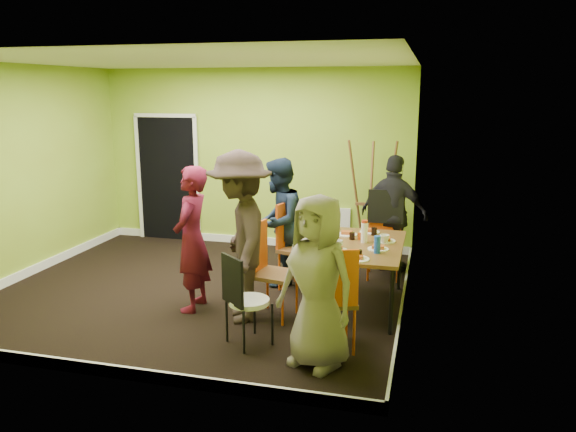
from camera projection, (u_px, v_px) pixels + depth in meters
The scene contains 28 objects.
ground at pixel (202, 290), 7.07m from camera, with size 5.00×5.00×0.00m, color black.
room_walls at pixel (198, 213), 6.89m from camera, with size 5.04×4.54×2.82m.
dining_table at pixel (362, 249), 6.39m from camera, with size 0.90×1.50×0.75m.
chair_left_far at pixel (294, 241), 7.04m from camera, with size 0.57×0.57×1.10m.
chair_left_near at pixel (267, 265), 6.16m from camera, with size 0.51×0.51×1.05m.
chair_back_end at pixel (385, 215), 7.56m from camera, with size 0.49×0.58×1.15m.
chair_front_end at pixel (334, 293), 5.29m from camera, with size 0.55×0.56×1.05m.
chair_bentwood at pixel (243, 296), 5.44m from camera, with size 0.51×0.51×0.93m.
easel at pixel (372, 202), 8.13m from camera, with size 0.71×0.67×1.78m.
plate_near_left at pixel (347, 234), 6.79m from camera, with size 0.25×0.25×0.01m, color white.
plate_near_right at pixel (336, 250), 6.12m from camera, with size 0.25×0.25×0.01m, color white.
plate_far_back at pixel (370, 232), 6.90m from camera, with size 0.25×0.25×0.01m, color white.
plate_far_front at pixel (356, 259), 5.81m from camera, with size 0.27×0.27×0.01m, color white.
plate_wall_back at pixel (385, 241), 6.50m from camera, with size 0.25×0.25×0.01m, color white.
plate_wall_front at pixel (378, 249), 6.17m from camera, with size 0.23×0.23×0.01m, color white.
thermos at pixel (364, 233), 6.43m from camera, with size 0.08×0.08×0.23m, color white.
blue_bottle at pixel (377, 245), 6.01m from camera, with size 0.07×0.07×0.19m, color blue.
orange_bottle at pixel (359, 236), 6.57m from camera, with size 0.04×0.04×0.08m, color #E15315.
glass_mid at pixel (352, 236), 6.57m from camera, with size 0.06×0.06×0.09m, color black.
glass_back at pixel (374, 232), 6.76m from camera, with size 0.07×0.07×0.09m, color black.
glass_front at pixel (359, 254), 5.84m from camera, with size 0.06×0.06×0.09m, color black.
cup_a at pixel (338, 244), 6.22m from camera, with size 0.11×0.11×0.09m, color white.
cup_b at pixel (384, 239), 6.41m from camera, with size 0.11×0.11×0.10m, color white.
person_standing at pixel (192, 239), 6.31m from camera, with size 0.60×0.40×1.65m, color #590F23.
person_left_far at pixel (278, 222), 7.16m from camera, with size 0.79×0.62×1.63m, color #162337.
person_left_near at pixel (240, 237), 6.00m from camera, with size 1.20×0.69×1.86m, color #2D221E.
person_back_end at pixel (394, 214), 7.66m from camera, with size 0.95×0.39×1.62m, color black.
person_front_end at pixel (317, 282), 5.00m from camera, with size 0.78×0.51×1.59m, color gray.
Camera 1 is at (2.72, -6.20, 2.47)m, focal length 35.00 mm.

